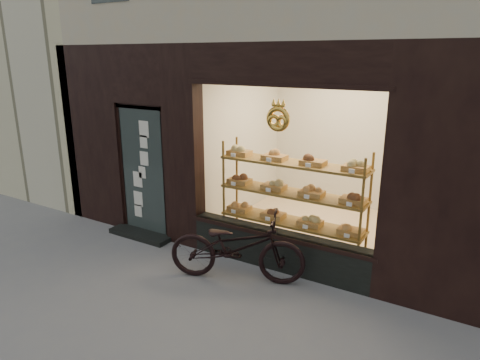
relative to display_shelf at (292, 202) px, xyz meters
The scene contains 4 objects.
ground 2.73m from the display_shelf, 100.01° to the right, with size 90.00×90.00×0.00m, color slate.
neighbor_left 11.09m from the display_shelf, 163.64° to the left, with size 12.00×7.00×9.00m, color #B9B38C.
display_shelf is the anchor object (origin of this frame).
bicycle 1.14m from the display_shelf, 107.34° to the right, with size 0.64×1.83×0.96m, color black.
Camera 1 is at (2.87, -2.92, 2.94)m, focal length 32.00 mm.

